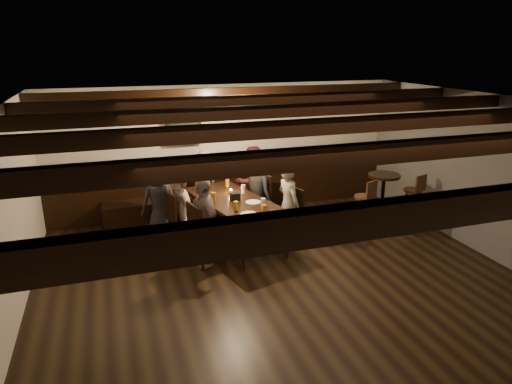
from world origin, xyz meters
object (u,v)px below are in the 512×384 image
object	(u,v)px
person_bench_centre	(204,187)
person_bench_right	(252,181)
dining_table	(234,203)
high_top_table	(383,193)
chair_right_far	(286,226)
person_left_far	(204,222)
chair_left_near	(182,227)
chair_right_near	(257,210)
person_bench_left	(159,201)
person_left_near	(179,206)
bar_stool_left	(363,214)
bar_stool_right	(411,207)
chair_left_far	(206,245)
person_right_far	(288,204)
person_right_near	(258,189)

from	to	relation	value
person_bench_centre	person_bench_right	distance (m)	0.91
dining_table	person_bench_centre	bearing A→B (deg)	90.00
high_top_table	chair_right_far	bearing A→B (deg)	-177.01
person_left_far	chair_left_near	bearing A→B (deg)	177.98
chair_right_near	person_bench_right	distance (m)	0.62
dining_table	person_bench_left	size ratio (longest dim) A/B	1.72
person_left_near	bar_stool_left	size ratio (longest dim) A/B	1.30
chair_left_near	bar_stool_left	world-z (taller)	bar_stool_left
chair_right_far	bar_stool_right	xyz separation A→B (m)	(2.33, -0.06, 0.08)
chair_left_far	person_right_far	distance (m)	1.51
chair_right_near	person_bench_left	bearing A→B (deg)	74.47
bar_stool_left	person_bench_right	bearing A→B (deg)	112.17
chair_left_far	person_bench_left	size ratio (longest dim) A/B	0.77
person_right_near	chair_right_near	bearing A→B (deg)	90.00
person_right_near	person_right_far	xyz separation A→B (m)	(0.22, -0.87, -0.01)
person_right_near	high_top_table	bearing A→B (deg)	-125.50
chair_left_far	person_bench_centre	xyz separation A→B (m)	(0.33, 1.63, 0.38)
person_bench_left	bar_stool_left	bearing A→B (deg)	148.23
person_bench_right	dining_table	bearing A→B (deg)	45.00
dining_table	bar_stool_left	world-z (taller)	bar_stool_left
dining_table	chair_left_far	distance (m)	0.93
person_left_far	person_right_far	size ratio (longest dim) A/B	1.02
dining_table	person_left_far	xyz separation A→B (m)	(-0.62, -0.62, -0.01)
chair_right_near	person_bench_left	world-z (taller)	person_bench_left
bar_stool_left	bar_stool_right	xyz separation A→B (m)	(1.00, 0.05, 0.00)
bar_stool_right	chair_left_near	bearing A→B (deg)	154.53
person_right_near	person_right_far	size ratio (longest dim) A/B	1.01
chair_right_far	person_left_near	distance (m)	1.76
chair_right_near	high_top_table	bearing A→B (deg)	-125.04
person_bench_left	person_right_far	world-z (taller)	person_right_far
dining_table	person_left_far	size ratio (longest dim) A/B	1.60
person_right_far	high_top_table	distance (m)	1.80
person_bench_left	person_left_far	world-z (taller)	person_left_far
person_bench_left	person_bench_centre	world-z (taller)	person_bench_centre
chair_left_far	person_bench_left	bearing A→B (deg)	-172.40
person_bench_right	chair_right_far	bearing A→B (deg)	82.37
chair_right_far	high_top_table	world-z (taller)	high_top_table
person_bench_left	person_right_near	size ratio (longest dim) A/B	0.93
chair_right_far	person_bench_left	bearing A→B (deg)	50.18
chair_right_near	bar_stool_left	distance (m)	1.84
person_right_far	bar_stool_left	distance (m)	1.33
person_left_far	bar_stool_left	world-z (taller)	person_left_far
chair_right_far	person_left_near	size ratio (longest dim) A/B	0.72
person_left_far	bar_stool_right	distance (m)	3.77
chair_right_near	high_top_table	world-z (taller)	high_top_table
bar_stool_left	bar_stool_right	distance (m)	1.00
chair_left_near	chair_left_far	xyz separation A→B (m)	(0.22, -0.87, 0.02)
chair_left_near	bar_stool_right	xyz separation A→B (m)	(3.94, -0.58, 0.10)
chair_left_near	person_bench_centre	world-z (taller)	person_bench_centre
bar_stool_left	person_right_near	bearing A→B (deg)	123.67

